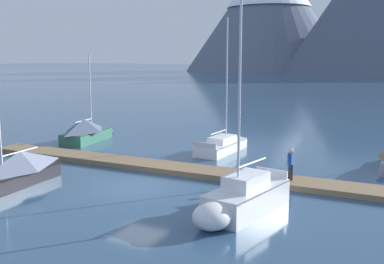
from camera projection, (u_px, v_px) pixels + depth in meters
The scene contains 9 objects.
ground_plane at pixel (137, 188), 22.79m from camera, with size 700.00×700.00×0.00m, color #2D4C6B.
mountain_west_summit at pixel (269, 6), 209.01m from camera, with size 76.59×76.59×56.04m.
mountain_central_massif at pixel (375, 1), 169.55m from camera, with size 68.18×68.18×52.40m.
dock at pixel (176, 168), 26.27m from camera, with size 27.34×2.56×0.30m.
sailboat_nearest_berth at pixel (87, 130), 35.33m from camera, with size 2.76×5.99×6.74m.
sailboat_second_berth at pixel (13, 171), 22.86m from camera, with size 2.03×6.83×8.57m.
sailboat_mid_dock_port at pixel (224, 144), 31.73m from camera, with size 2.01×5.95×9.21m.
sailboat_mid_dock_starboard at pixel (241, 199), 18.82m from camera, with size 2.62×5.88×8.84m.
person_on_dock at pixel (291, 163), 22.92m from camera, with size 0.27×0.59×1.69m.
Camera 1 is at (12.55, -18.29, 6.56)m, focal length 42.31 mm.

